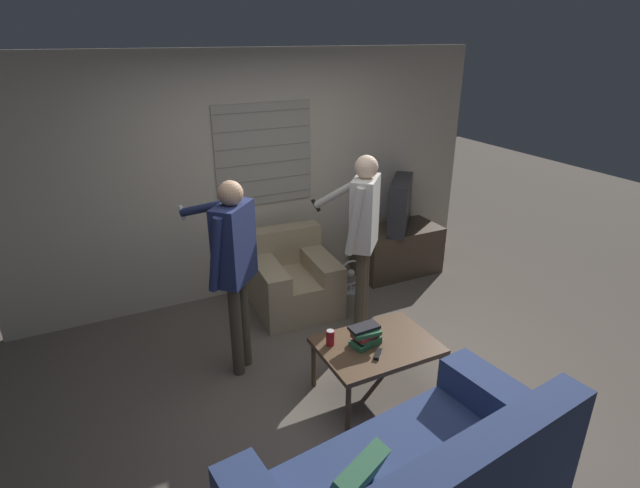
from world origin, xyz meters
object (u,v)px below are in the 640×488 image
(soda_can, at_px, (330,338))
(person_left_standing, at_px, (233,257))
(person_right_standing, at_px, (363,224))
(floor_fan, at_px, (351,277))
(coffee_table, at_px, (377,348))
(book_stack, at_px, (365,336))
(tv, at_px, (400,204))
(armchair_beige, at_px, (292,279))
(spare_remote, at_px, (378,354))

(soda_can, bearing_deg, person_left_standing, 130.85)
(person_right_standing, distance_m, floor_fan, 1.16)
(coffee_table, height_order, book_stack, book_stack)
(person_left_standing, distance_m, floor_fan, 1.91)
(tv, distance_m, person_left_standing, 2.48)
(soda_can, distance_m, floor_fan, 1.74)
(armchair_beige, bearing_deg, soda_can, 82.15)
(coffee_table, relative_size, soda_can, 7.16)
(tv, xyz_separation_m, person_right_standing, (-1.03, -0.89, 0.23))
(armchair_beige, distance_m, soda_can, 1.46)
(book_stack, bearing_deg, person_left_standing, 136.79)
(coffee_table, xyz_separation_m, person_left_standing, (-0.87, 0.78, 0.64))
(armchair_beige, distance_m, coffee_table, 1.57)
(book_stack, bearing_deg, person_right_standing, 61.43)
(tv, distance_m, floor_fan, 1.03)
(armchair_beige, bearing_deg, person_right_standing, 124.27)
(armchair_beige, relative_size, tv, 1.30)
(soda_can, distance_m, spare_remote, 0.38)
(armchair_beige, relative_size, spare_remote, 7.48)
(person_right_standing, xyz_separation_m, book_stack, (-0.45, -0.83, -0.55))
(person_right_standing, height_order, spare_remote, person_right_standing)
(spare_remote, bearing_deg, person_left_standing, 175.46)
(coffee_table, relative_size, person_left_standing, 0.54)
(floor_fan, bearing_deg, tv, 15.87)
(person_left_standing, bearing_deg, book_stack, -89.29)
(person_left_standing, relative_size, person_right_standing, 0.97)
(coffee_table, height_order, person_left_standing, person_left_standing)
(coffee_table, distance_m, book_stack, 0.15)
(coffee_table, bearing_deg, spare_remote, -120.40)
(coffee_table, bearing_deg, armchair_beige, 91.63)
(armchair_beige, relative_size, person_right_standing, 0.53)
(person_left_standing, bearing_deg, soda_can, -95.23)
(armchair_beige, relative_size, floor_fan, 2.32)
(person_left_standing, bearing_deg, tv, -22.61)
(spare_remote, bearing_deg, person_right_standing, 110.39)
(person_right_standing, bearing_deg, armchair_beige, 72.70)
(armchair_beige, bearing_deg, book_stack, 92.06)
(floor_fan, bearing_deg, person_right_standing, -112.69)
(person_right_standing, height_order, book_stack, person_right_standing)
(coffee_table, relative_size, spare_remote, 7.46)
(book_stack, bearing_deg, armchair_beige, 88.43)
(armchair_beige, height_order, spare_remote, armchair_beige)
(person_right_standing, bearing_deg, soda_can, 177.90)
(person_left_standing, bearing_deg, floor_fan, -19.15)
(person_left_standing, bearing_deg, armchair_beige, -2.29)
(armchair_beige, bearing_deg, spare_remote, 92.51)
(coffee_table, xyz_separation_m, person_right_standing, (0.37, 0.87, 0.67))
(coffee_table, xyz_separation_m, book_stack, (-0.09, 0.04, 0.12))
(armchair_beige, xyz_separation_m, book_stack, (-0.04, -1.53, 0.22))
(book_stack, xyz_separation_m, soda_can, (-0.25, 0.11, -0.01))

